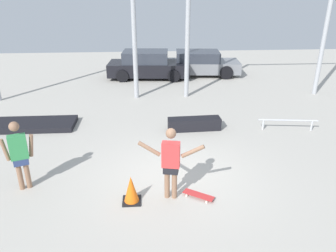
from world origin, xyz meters
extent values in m
plane|color=#B2ADA3|center=(0.00, 0.00, 0.00)|extent=(36.00, 36.00, 0.00)
cylinder|color=#8C664C|center=(-0.26, -0.82, 0.42)|extent=(0.12, 0.12, 0.84)
cylinder|color=#8C664C|center=(-0.09, -0.86, 0.42)|extent=(0.12, 0.12, 0.84)
cube|color=black|center=(-0.17, -0.84, 0.77)|extent=(0.38, 0.26, 0.18)
cube|color=#DB3838|center=(-0.17, -0.84, 1.14)|extent=(0.44, 0.28, 0.61)
sphere|color=#8C664C|center=(-0.17, -0.84, 1.67)|extent=(0.23, 0.23, 0.23)
cylinder|color=#8C664C|center=(-0.66, -0.74, 1.26)|extent=(0.54, 0.20, 0.36)
cylinder|color=#8C664C|center=(0.31, -0.94, 1.26)|extent=(0.54, 0.20, 0.36)
cube|color=red|center=(0.49, -0.90, 0.07)|extent=(0.75, 0.59, 0.01)
cylinder|color=silver|center=(0.76, -0.95, 0.03)|extent=(0.06, 0.06, 0.05)
cylinder|color=silver|center=(0.64, -1.13, 0.03)|extent=(0.06, 0.06, 0.05)
cylinder|color=silver|center=(0.33, -0.66, 0.03)|extent=(0.06, 0.06, 0.05)
cylinder|color=silver|center=(0.21, -0.84, 0.03)|extent=(0.06, 0.06, 0.05)
cube|color=black|center=(0.95, 3.09, 0.21)|extent=(1.84, 0.57, 0.42)
cube|color=black|center=(-4.82, 3.70, 0.09)|extent=(3.09, 1.24, 0.19)
cylinder|color=#B7BABF|center=(4.18, 2.82, 0.36)|extent=(2.02, 0.30, 0.06)
cylinder|color=#B7BABF|center=(3.35, 2.92, 0.18)|extent=(0.07, 0.07, 0.36)
cylinder|color=#B7BABF|center=(5.00, 2.72, 0.18)|extent=(0.07, 0.07, 0.36)
cylinder|color=#A5A8AD|center=(-1.12, 6.82, 3.14)|extent=(0.20, 0.20, 6.28)
cylinder|color=#A5A8AD|center=(1.12, 6.82, 3.14)|extent=(0.20, 0.20, 6.28)
cylinder|color=#A5A8AD|center=(7.14, 6.82, 3.14)|extent=(0.20, 0.20, 6.28)
cube|color=black|center=(-0.50, 10.22, 0.51)|extent=(4.43, 2.10, 0.67)
cube|color=#2D333D|center=(-0.68, 10.24, 1.15)|extent=(2.49, 1.81, 0.60)
cylinder|color=black|center=(0.89, 10.98, 0.32)|extent=(0.66, 0.27, 0.65)
cylinder|color=black|center=(0.76, 9.26, 0.32)|extent=(0.66, 0.27, 0.65)
cylinder|color=black|center=(-1.77, 11.19, 0.32)|extent=(0.66, 0.27, 0.65)
cylinder|color=black|center=(-1.90, 9.47, 0.32)|extent=(0.66, 0.27, 0.65)
cube|color=slate|center=(2.37, 10.65, 0.49)|extent=(4.40, 2.13, 0.60)
cube|color=#2D333D|center=(2.20, 10.66, 1.06)|extent=(2.47, 1.84, 0.53)
cylinder|color=black|center=(3.76, 11.42, 0.36)|extent=(0.73, 0.27, 0.71)
cylinder|color=black|center=(3.63, 9.66, 0.36)|extent=(0.73, 0.27, 0.71)
cylinder|color=black|center=(1.12, 11.63, 0.36)|extent=(0.73, 0.27, 0.71)
cylinder|color=black|center=(0.99, 9.87, 0.36)|extent=(0.73, 0.27, 0.71)
cylinder|color=#8C664C|center=(-3.66, -0.18, 0.42)|extent=(0.12, 0.12, 0.84)
cylinder|color=#8C664C|center=(-3.82, -0.24, 0.42)|extent=(0.12, 0.12, 0.84)
cube|color=navy|center=(-3.74, -0.21, 0.77)|extent=(0.39, 0.30, 0.18)
cube|color=#338C4C|center=(-3.74, -0.21, 1.14)|extent=(0.45, 0.33, 0.61)
sphere|color=#8C664C|center=(-3.74, -0.21, 1.67)|extent=(0.23, 0.23, 0.23)
cylinder|color=#8C664C|center=(-3.47, -0.11, 1.12)|extent=(0.19, 0.14, 0.57)
cylinder|color=#8C664C|center=(-4.01, -0.31, 1.12)|extent=(0.19, 0.14, 0.57)
cube|color=black|center=(-1.09, -0.95, 0.01)|extent=(0.43, 0.43, 0.03)
cone|color=orange|center=(-1.09, -0.95, 0.35)|extent=(0.35, 0.35, 0.64)
camera|label=1|loc=(-0.69, -7.33, 4.64)|focal=35.00mm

